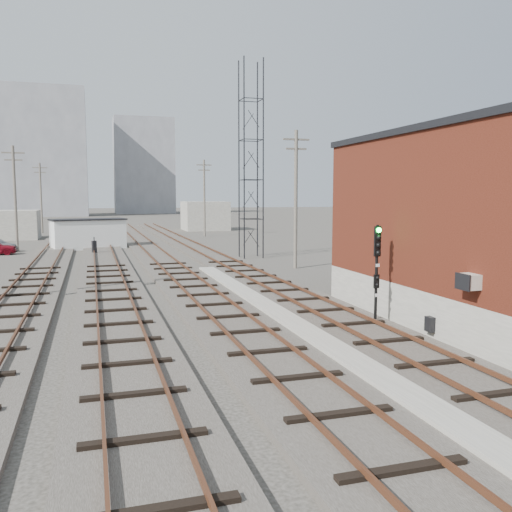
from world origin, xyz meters
name	(u,v)px	position (x,y,z in m)	size (l,w,h in m)	color
ground	(148,236)	(0.00, 60.00, 0.00)	(320.00, 320.00, 0.00)	#282621
track_right	(203,252)	(2.50, 39.00, 0.11)	(3.20, 90.00, 0.39)	#332D28
track_mid_right	(155,254)	(-1.50, 39.00, 0.11)	(3.20, 90.00, 0.39)	#332D28
track_mid_left	(104,255)	(-5.50, 39.00, 0.11)	(3.20, 90.00, 0.39)	#332D28
track_left	(50,257)	(-9.50, 39.00, 0.11)	(3.20, 90.00, 0.39)	#332D28
platform_curb	(280,317)	(0.50, 14.00, 0.13)	(0.90, 28.00, 0.26)	gray
brick_building	(472,226)	(7.50, 12.00, 3.63)	(6.54, 12.20, 7.22)	gray
lattice_tower	(251,160)	(5.50, 35.00, 7.50)	(1.60, 1.60, 15.00)	black
utility_pole_left_b	(15,196)	(-12.50, 45.00, 4.80)	(1.80, 0.24, 9.00)	#595147
utility_pole_left_c	(41,196)	(-12.50, 70.00, 4.80)	(1.80, 0.24, 9.00)	#595147
utility_pole_right_a	(296,196)	(6.50, 28.00, 4.80)	(1.80, 0.24, 9.00)	#595147
utility_pole_right_b	(204,196)	(6.50, 58.00, 4.80)	(1.80, 0.24, 9.00)	#595147
apartment_left	(38,153)	(-18.00, 135.00, 15.00)	(22.00, 14.00, 30.00)	gray
apartment_right	(144,166)	(8.00, 150.00, 13.00)	(16.00, 12.00, 26.00)	gray
shed_left	(0,225)	(-16.00, 60.00, 1.60)	(8.00, 5.00, 3.20)	gray
shed_right	(205,216)	(9.00, 70.00, 2.00)	(6.00, 6.00, 4.00)	gray
signal_mast	(377,268)	(3.70, 12.36, 2.13)	(0.40, 0.40, 3.71)	gray
switch_stand	(94,247)	(-6.19, 40.53, 0.64)	(0.41, 0.41, 1.36)	black
site_trailer	(88,234)	(-6.66, 46.05, 1.38)	(6.97, 4.26, 2.73)	white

